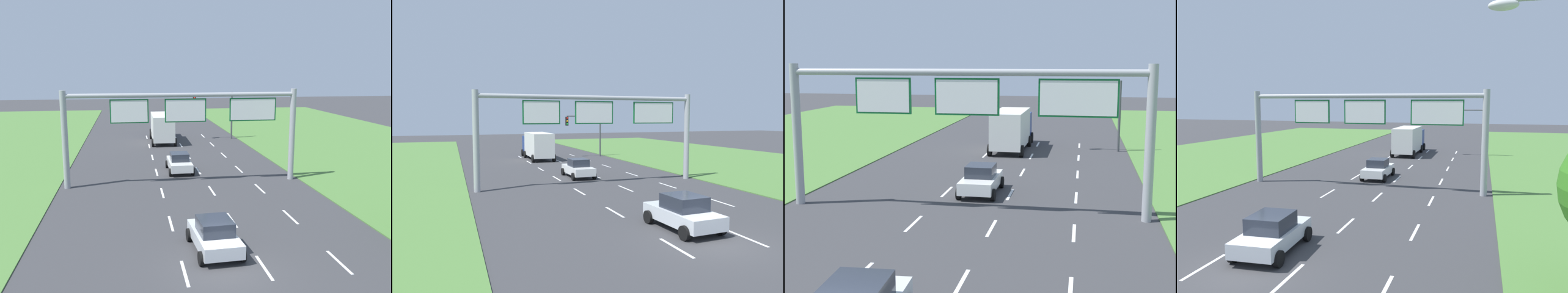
{
  "view_description": "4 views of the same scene",
  "coord_description": "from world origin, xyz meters",
  "views": [
    {
      "loc": [
        -3.94,
        -17.05,
        8.7
      ],
      "look_at": [
        0.66,
        12.53,
        3.11
      ],
      "focal_mm": 40.0,
      "sensor_mm": 36.0,
      "label": 1
    },
    {
      "loc": [
        -10.01,
        -12.62,
        5.18
      ],
      "look_at": [
        -0.21,
        14.54,
        2.9
      ],
      "focal_mm": 35.0,
      "sensor_mm": 36.0,
      "label": 2
    },
    {
      "loc": [
        5.47,
        -10.24,
        7.14
      ],
      "look_at": [
        0.62,
        15.36,
        3.0
      ],
      "focal_mm": 50.0,
      "sensor_mm": 36.0,
      "label": 3
    },
    {
      "loc": [
        8.15,
        -11.46,
        6.2
      ],
      "look_at": [
        0.79,
        14.15,
        3.06
      ],
      "focal_mm": 35.0,
      "sensor_mm": 36.0,
      "label": 4
    }
  ],
  "objects": [
    {
      "name": "traffic_light_mast",
      "position": [
        6.35,
        33.41,
        3.87
      ],
      "size": [
        4.76,
        0.49,
        5.6
      ],
      "color": "#47494F",
      "rests_on": "ground_plane"
    },
    {
      "name": "box_truck",
      "position": [
        -0.1,
        33.05,
        1.75
      ],
      "size": [
        2.77,
        8.67,
        3.23
      ],
      "rotation": [
        0.0,
        0.0,
        -0.01
      ],
      "color": "navy",
      "rests_on": "ground_plane"
    },
    {
      "name": "lane_dashes_inner_right",
      "position": [
        1.75,
        9.0,
        0.0
      ],
      "size": [
        0.14,
        56.4,
        0.01
      ],
      "color": "white",
      "rests_on": "ground_plane"
    },
    {
      "name": "car_lead_silver",
      "position": [
        0.16,
        18.01,
        0.77
      ],
      "size": [
        2.04,
        4.11,
        1.59
      ],
      "rotation": [
        0.0,
        0.0,
        0.0
      ],
      "color": "white",
      "rests_on": "ground_plane"
    },
    {
      "name": "lane_dashes_slip",
      "position": [
        5.25,
        9.0,
        0.0
      ],
      "size": [
        0.14,
        56.4,
        0.01
      ],
      "color": "white",
      "rests_on": "ground_plane"
    },
    {
      "name": "sign_gantry",
      "position": [
        0.29,
        14.27,
        4.95
      ],
      "size": [
        17.24,
        0.44,
        7.0
      ],
      "color": "#9EA0A5",
      "rests_on": "ground_plane"
    },
    {
      "name": "ground_plane",
      "position": [
        0.0,
        0.0,
        0.0
      ],
      "size": [
        200.0,
        200.0,
        0.0
      ],
      "primitive_type": "plane",
      "color": "#38383A"
    },
    {
      "name": "lane_dashes_inner_left",
      "position": [
        -1.75,
        9.0,
        0.0
      ],
      "size": [
        0.14,
        56.4,
        0.01
      ],
      "color": "white",
      "rests_on": "ground_plane"
    },
    {
      "name": "car_near_red",
      "position": [
        -0.06,
        2.07,
        0.79
      ],
      "size": [
        2.31,
        4.0,
        1.61
      ],
      "rotation": [
        0.0,
        0.0,
        0.06
      ],
      "color": "silver",
      "rests_on": "ground_plane"
    }
  ]
}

